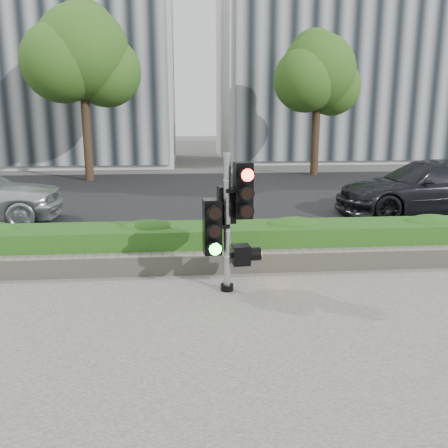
% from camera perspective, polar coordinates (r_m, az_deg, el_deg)
% --- Properties ---
extents(ground, '(120.00, 120.00, 0.00)m').
position_cam_1_polar(ground, '(6.58, 0.31, -11.27)').
color(ground, '#51514C').
rests_on(ground, ground).
extents(sidewalk, '(16.00, 11.00, 0.03)m').
position_cam_1_polar(sidewalk, '(4.42, 3.59, -24.39)').
color(sidewalk, '#9E9389').
rests_on(sidewalk, ground).
extents(road, '(60.00, 13.00, 0.02)m').
position_cam_1_polar(road, '(16.21, -2.96, 3.35)').
color(road, black).
rests_on(road, ground).
extents(curb, '(60.00, 0.25, 0.12)m').
position_cam_1_polar(curb, '(9.52, -1.44, -3.18)').
color(curb, gray).
rests_on(curb, ground).
extents(stone_wall, '(12.00, 0.32, 0.34)m').
position_cam_1_polar(stone_wall, '(8.28, -0.90, -4.63)').
color(stone_wall, gray).
rests_on(stone_wall, sidewalk).
extents(hedge, '(12.00, 1.00, 0.68)m').
position_cam_1_polar(hedge, '(8.86, -1.21, -2.32)').
color(hedge, '#3E8E2B').
rests_on(hedge, sidewalk).
extents(building_left, '(16.00, 9.00, 15.00)m').
position_cam_1_polar(building_left, '(30.56, -22.53, 21.02)').
color(building_left, '#B7B7B2').
rests_on(building_left, ground).
extents(building_right, '(18.00, 10.00, 12.00)m').
position_cam_1_polar(building_right, '(33.23, 16.22, 18.12)').
color(building_right, '#B7B7B2').
rests_on(building_right, ground).
extents(tree_left, '(4.61, 4.03, 7.34)m').
position_cam_1_polar(tree_left, '(21.05, -16.72, 18.79)').
color(tree_left, black).
rests_on(tree_left, ground).
extents(tree_right, '(4.10, 3.58, 6.53)m').
position_cam_1_polar(tree_right, '(22.43, 11.16, 17.23)').
color(tree_right, black).
rests_on(tree_right, ground).
extents(traffic_signal, '(0.75, 0.57, 2.14)m').
position_cam_1_polar(traffic_signal, '(7.17, 0.57, 0.97)').
color(traffic_signal, black).
rests_on(traffic_signal, sidewalk).
extents(car_dark, '(5.21, 2.34, 1.48)m').
position_cam_1_polar(car_dark, '(14.29, 23.35, 4.07)').
color(car_dark, black).
rests_on(car_dark, road).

